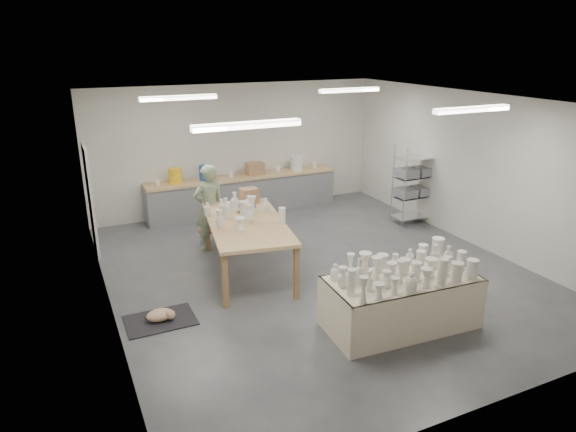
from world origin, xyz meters
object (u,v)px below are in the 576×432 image
potter (209,208)px  red_stool (207,231)px  drying_table (401,299)px  work_table (245,219)px

potter → red_stool: (0.00, 0.27, -0.59)m
drying_table → potter: potter is taller
red_stool → potter: bearing=-90.0°
work_table → red_stool: bearing=112.3°
work_table → drying_table: bearing=-54.9°
work_table → red_stool: size_ratio=6.76×
drying_table → potter: size_ratio=1.29×
potter → red_stool: 0.64m
work_table → red_stool: 1.60m
drying_table → red_stool: 4.53m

